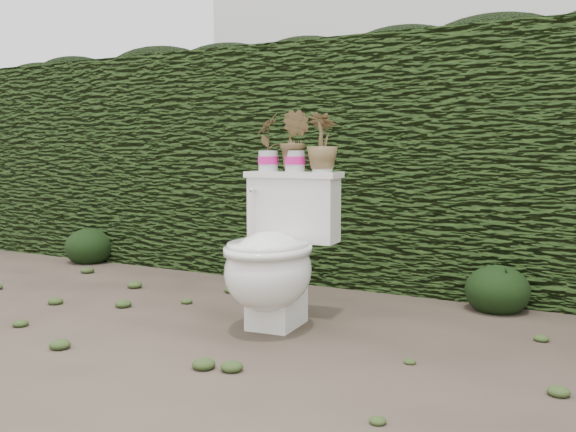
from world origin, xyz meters
The scene contains 10 objects.
ground centered at (0.00, 0.00, 0.00)m, with size 60.00×60.00×0.00m, color brown.
hedge centered at (0.00, 1.60, 0.80)m, with size 8.00×1.00×1.60m, color #283F15.
house_wall centered at (0.60, 6.00, 2.00)m, with size 8.00×3.50×4.00m, color silver.
toilet centered at (-0.09, 0.11, 0.36)m, with size 0.52×0.72×0.78m.
potted_plant_left centered at (-0.26, 0.33, 0.92)m, with size 0.15×0.10×0.29m, color #237029.
potted_plant_center centered at (-0.10, 0.35, 0.93)m, with size 0.17×0.13×0.30m, color #237029.
potted_plant_right centered at (0.05, 0.36, 0.92)m, with size 0.16×0.16×0.29m, color #237029.
liriope_clump_0 centered at (-2.35, 1.03, 0.15)m, with size 0.38×0.38×0.30m, color black.
liriope_clump_1 centered at (-0.73, 1.01, 0.14)m, with size 0.36×0.36×0.29m, color black.
liriope_clump_2 centered at (0.82, 1.00, 0.14)m, with size 0.35×0.35×0.28m, color black.
Camera 1 is at (1.50, -2.62, 0.88)m, focal length 40.00 mm.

